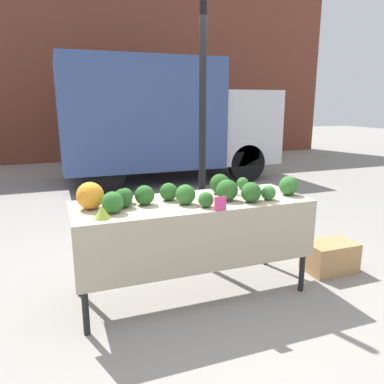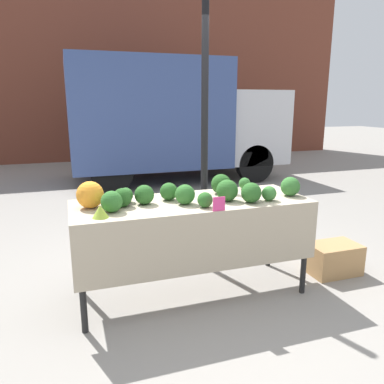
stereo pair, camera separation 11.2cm
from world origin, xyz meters
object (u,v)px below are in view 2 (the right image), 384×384
(orange_cauliflower, at_px, (90,195))
(price_sign, at_px, (219,204))
(parked_truck, at_px, (169,118))
(produce_crate, at_px, (333,259))

(orange_cauliflower, bearing_deg, price_sign, -23.44)
(parked_truck, height_order, price_sign, parked_truck)
(orange_cauliflower, xyz_separation_m, produce_crate, (2.36, -0.11, -0.83))
(orange_cauliflower, distance_m, produce_crate, 2.50)
(parked_truck, relative_size, orange_cauliflower, 21.24)
(parked_truck, distance_m, produce_crate, 5.40)
(orange_cauliflower, bearing_deg, parked_truck, 68.25)
(orange_cauliflower, bearing_deg, produce_crate, -2.72)
(price_sign, bearing_deg, orange_cauliflower, 156.56)
(produce_crate, bearing_deg, price_sign, -167.88)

